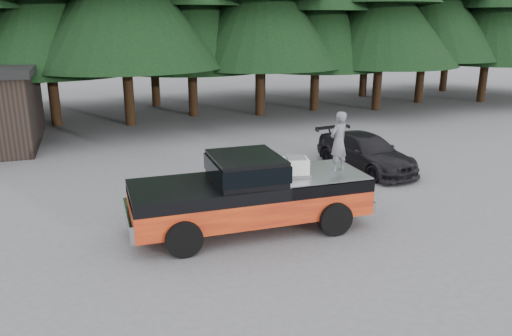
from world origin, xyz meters
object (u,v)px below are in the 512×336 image
object	(u,v)px
air_compressor	(295,167)
man_on_bed	(338,142)
pickup_truck	(250,204)
parked_car	(366,152)

from	to	relation	value
air_compressor	man_on_bed	bearing A→B (deg)	10.97
pickup_truck	air_compressor	distance (m)	1.45
pickup_truck	parked_car	size ratio (longest dim) A/B	1.42
pickup_truck	air_compressor	bearing A→B (deg)	-6.24
man_on_bed	pickup_truck	bearing A→B (deg)	-26.94
air_compressor	parked_car	distance (m)	5.81
pickup_truck	man_on_bed	xyz separation A→B (m)	(2.32, -0.11, 1.44)
pickup_truck	man_on_bed	bearing A→B (deg)	-2.81
pickup_truck	air_compressor	world-z (taller)	air_compressor
air_compressor	parked_car	bearing A→B (deg)	52.21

